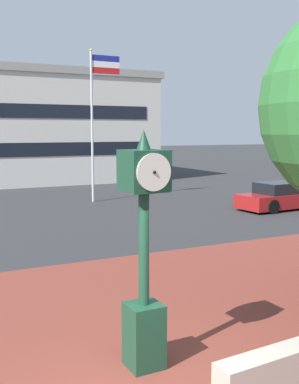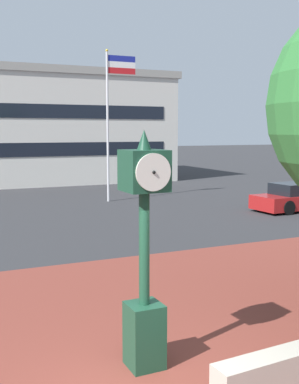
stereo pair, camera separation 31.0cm
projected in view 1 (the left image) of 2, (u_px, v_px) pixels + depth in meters
The scene contains 4 objects.
plaza_brick_paving at pixel (107, 360), 7.73m from camera, with size 44.00×11.53×0.01m, color brown.
street_clock at pixel (144, 256), 7.30m from camera, with size 0.63×0.74×3.70m.
car_street_mid at pixel (282, 197), 22.66m from camera, with size 4.67×2.02×1.28m.
flagpole_primary at pixel (95, 112), 24.55m from camera, with size 1.63×0.14×7.80m.
Camera 1 is at (-2.69, -5.09, 3.68)m, focal length 44.73 mm.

